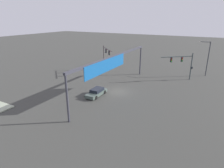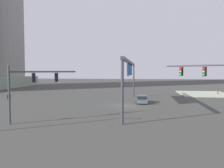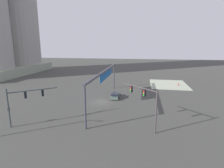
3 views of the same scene
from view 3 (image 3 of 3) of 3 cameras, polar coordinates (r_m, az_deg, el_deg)
The scene contains 7 objects.
ground_plane at distance 37.71m, azimuth -3.19°, elevation -5.68°, with size 236.29×236.29×0.00m, color #3E3E3A.
sidewalk_corner at distance 56.35m, azimuth 17.48°, elevation -0.09°, with size 13.42×10.59×0.15m, color #A3AC93.
traffic_signal_near_corner at distance 25.31m, azimuth 10.65°, elevation -4.59°, with size 4.98×5.08×6.11m.
traffic_signal_opposite_side at distance 29.16m, azimuth -26.57°, elevation -4.42°, with size 4.57×5.69×5.72m.
overhead_sign_gantry at distance 37.24m, azimuth -2.26°, elevation 2.93°, with size 25.23×0.43×6.58m.
sedan_car_approaching at distance 40.25m, azimuth 1.06°, elevation -3.64°, with size 4.52×1.89×1.21m.
fire_hydrant_on_curb at distance 55.18m, azimuth 20.32°, elevation -0.11°, with size 0.33×0.22×0.71m.
Camera 3 is at (-34.91, -8.21, 11.65)m, focal length 28.80 mm.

